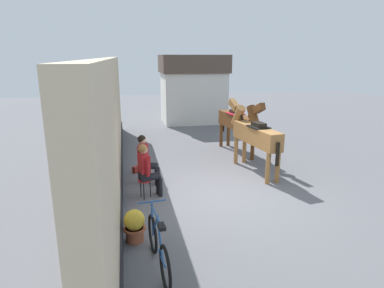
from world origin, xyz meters
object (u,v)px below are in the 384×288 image
object	(u,v)px
leaning_bicycle	(158,247)
flower_planter_near	(134,225)
seated_visitor_far	(145,157)
satchel_bag	(137,169)
saddled_horse_far	(238,122)
saddled_horse_near	(254,134)
seated_visitor_near	(147,168)

from	to	relation	value
leaning_bicycle	flower_planter_near	bearing A→B (deg)	110.63
seated_visitor_far	satchel_bag	size ratio (longest dim) A/B	4.96
flower_planter_near	satchel_bag	world-z (taller)	flower_planter_near
flower_planter_near	satchel_bag	xyz separation A→B (m)	(0.20, 3.94, -0.23)
saddled_horse_far	flower_planter_near	world-z (taller)	saddled_horse_far
seated_visitor_far	saddled_horse_near	world-z (taller)	saddled_horse_near
seated_visitor_far	satchel_bag	distance (m)	1.23
saddled_horse_far	flower_planter_near	distance (m)	6.60
seated_visitor_far	saddled_horse_far	size ratio (longest dim) A/B	0.47
saddled_horse_far	leaning_bicycle	bearing A→B (deg)	-119.35
seated_visitor_far	saddled_horse_near	distance (m)	3.35
seated_visitor_near	seated_visitor_far	world-z (taller)	same
flower_planter_near	leaning_bicycle	size ratio (longest dim) A/B	0.36
saddled_horse_far	leaning_bicycle	world-z (taller)	saddled_horse_far
seated_visitor_near	leaning_bicycle	xyz separation A→B (m)	(-0.03, -2.95, -0.38)
seated_visitor_near	saddled_horse_near	xyz separation A→B (m)	(3.33, 1.38, 0.38)
seated_visitor_near	flower_planter_near	world-z (taller)	seated_visitor_near
seated_visitor_near	flower_planter_near	bearing A→B (deg)	-100.87
saddled_horse_near	flower_planter_near	world-z (taller)	saddled_horse_near
seated_visitor_near	flower_planter_near	distance (m)	2.09
saddled_horse_near	saddled_horse_far	distance (m)	1.92
satchel_bag	seated_visitor_near	bearing A→B (deg)	-125.39
saddled_horse_near	satchel_bag	world-z (taller)	saddled_horse_near
flower_planter_near	leaning_bicycle	world-z (taller)	leaning_bicycle
saddled_horse_near	leaning_bicycle	distance (m)	5.53
saddled_horse_near	satchel_bag	xyz separation A→B (m)	(-3.52, 0.56, -1.06)
leaning_bicycle	saddled_horse_far	bearing A→B (deg)	60.65
seated_visitor_far	saddled_horse_near	xyz separation A→B (m)	(3.30, 0.44, 0.38)
seated_visitor_far	flower_planter_near	distance (m)	3.00
seated_visitor_near	seated_visitor_far	bearing A→B (deg)	88.02
seated_visitor_far	flower_planter_near	size ratio (longest dim) A/B	2.17
saddled_horse_near	saddled_horse_far	size ratio (longest dim) A/B	1.00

